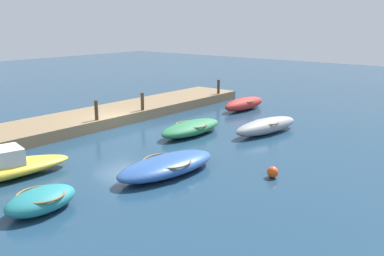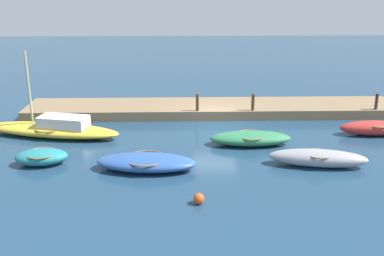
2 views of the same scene
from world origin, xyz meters
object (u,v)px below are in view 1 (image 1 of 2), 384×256
(rowboat_red, at_px, (244,104))
(mooring_post_mid_east, at_px, (96,110))
(mooring_post_mid_west, at_px, (142,101))
(marker_buoy, at_px, (273,172))
(motorboat_blue, at_px, (167,165))
(rowboat_green, at_px, (191,128))
(mooring_post_west, at_px, (218,87))
(rowboat_grey, at_px, (266,126))
(dinghy_teal, at_px, (41,200))

(rowboat_red, distance_m, mooring_post_mid_east, 9.93)
(mooring_post_mid_west, height_order, mooring_post_mid_east, mooring_post_mid_east)
(mooring_post_mid_east, bearing_deg, marker_buoy, 88.20)
(motorboat_blue, relative_size, mooring_post_mid_east, 4.40)
(rowboat_green, height_order, mooring_post_west, mooring_post_west)
(mooring_post_mid_east, bearing_deg, rowboat_grey, 126.28)
(rowboat_green, relative_size, rowboat_grey, 0.91)
(mooring_post_mid_west, bearing_deg, rowboat_red, 154.78)
(dinghy_teal, bearing_deg, mooring_post_west, -165.34)
(marker_buoy, bearing_deg, motorboat_blue, -55.85)
(motorboat_blue, distance_m, mooring_post_west, 15.05)
(mooring_post_mid_west, bearing_deg, mooring_post_mid_east, 0.00)
(marker_buoy, bearing_deg, dinghy_teal, -29.64)
(rowboat_green, height_order, mooring_post_mid_west, mooring_post_mid_west)
(rowboat_green, relative_size, mooring_post_mid_west, 4.06)
(rowboat_grey, bearing_deg, rowboat_green, -37.50)
(rowboat_red, distance_m, mooring_post_mid_west, 6.87)
(rowboat_grey, bearing_deg, marker_buoy, 41.33)
(rowboat_green, relative_size, motorboat_blue, 0.90)
(dinghy_teal, relative_size, rowboat_red, 0.63)
(marker_buoy, bearing_deg, mooring_post_mid_east, -91.80)
(rowboat_red, relative_size, mooring_post_west, 3.95)
(rowboat_green, height_order, motorboat_blue, motorboat_blue)
(marker_buoy, bearing_deg, rowboat_grey, -147.92)
(rowboat_green, relative_size, dinghy_teal, 1.67)
(mooring_post_mid_west, xyz_separation_m, mooring_post_mid_east, (3.28, 0.00, 0.02))
(rowboat_grey, bearing_deg, rowboat_red, -127.17)
(motorboat_blue, distance_m, mooring_post_mid_west, 9.29)
(rowboat_green, relative_size, rowboat_red, 1.06)
(rowboat_grey, bearing_deg, motorboat_blue, 10.81)
(dinghy_teal, bearing_deg, rowboat_green, -172.29)
(rowboat_grey, relative_size, mooring_post_mid_west, 4.47)
(rowboat_green, bearing_deg, motorboat_blue, 30.54)
(rowboat_red, xyz_separation_m, marker_buoy, (9.79, 7.54, -0.19))
(rowboat_green, relative_size, mooring_post_west, 4.18)
(mooring_post_west, distance_m, mooring_post_mid_west, 7.38)
(rowboat_green, xyz_separation_m, marker_buoy, (2.86, 6.22, -0.14))
(mooring_post_mid_west, relative_size, mooring_post_mid_east, 0.97)
(dinghy_teal, distance_m, marker_buoy, 8.02)
(mooring_post_mid_east, bearing_deg, motorboat_blue, 70.79)
(rowboat_green, bearing_deg, marker_buoy, 65.19)
(rowboat_red, bearing_deg, rowboat_grey, 45.68)
(mooring_post_mid_west, distance_m, mooring_post_mid_east, 3.28)
(dinghy_teal, height_order, mooring_post_mid_west, mooring_post_mid_west)
(rowboat_red, height_order, mooring_post_mid_west, mooring_post_mid_west)
(rowboat_grey, distance_m, rowboat_red, 5.96)
(rowboat_grey, distance_m, mooring_post_mid_east, 8.73)
(dinghy_teal, height_order, rowboat_grey, rowboat_grey)
(rowboat_grey, distance_m, marker_buoy, 6.47)
(rowboat_red, relative_size, motorboat_blue, 0.85)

